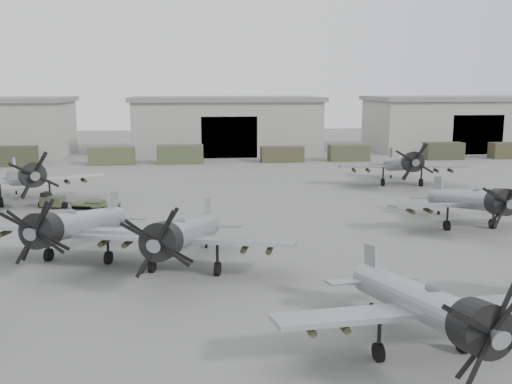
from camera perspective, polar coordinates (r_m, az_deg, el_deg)
ground at (r=29.83m, az=5.11°, el=-9.84°), size 220.00×220.00×0.00m
hangar_center at (r=89.70m, az=-3.01°, el=6.74°), size 29.00×14.80×8.70m
hangar_right at (r=99.68m, az=19.51°, el=6.53°), size 29.00×14.80×8.70m
support_truck_1 at (r=81.24m, az=-23.30°, el=3.31°), size 6.47×2.20×2.61m
support_truck_2 at (r=78.55m, az=-14.21°, el=3.55°), size 5.96×2.20×2.38m
support_truck_3 at (r=77.89m, az=-7.59°, el=3.76°), size 6.20×2.20×2.49m
support_truck_4 at (r=78.95m, az=2.63°, el=3.80°), size 5.87×2.20×2.12m
support_truck_5 at (r=81.01m, az=9.26°, el=3.90°), size 5.62×2.20×2.28m
support_truck_6 at (r=85.87m, az=18.24°, el=3.92°), size 5.48×2.20×2.41m
support_truck_7 at (r=90.68m, az=24.15°, el=3.82°), size 6.08×2.20×2.28m
aircraft_near_1 at (r=23.08m, az=16.58°, el=-10.80°), size 11.85×10.66×4.72m
aircraft_mid_1 at (r=35.25m, az=-17.61°, el=-3.20°), size 12.61×11.35×5.03m
aircraft_mid_2 at (r=44.22m, az=20.84°, el=-0.81°), size 11.96×10.76×4.79m
aircraft_far_0 at (r=54.02m, az=-22.13°, el=1.39°), size 13.33×12.08×5.46m
aircraft_far_1 at (r=61.31m, az=14.50°, el=2.77°), size 13.32×11.99×5.29m
aircraft_extra_457 at (r=31.81m, az=-7.32°, el=-4.26°), size 12.61×11.35×5.03m
tug_trailer at (r=51.47m, az=-18.20°, el=-1.00°), size 6.96×3.21×1.38m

